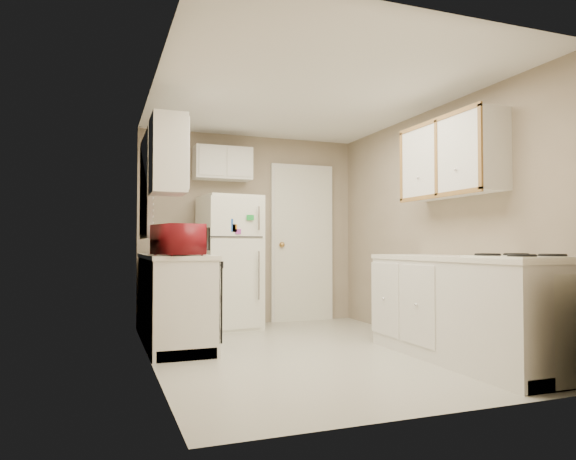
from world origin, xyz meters
name	(u,v)px	position (x,y,z in m)	size (l,w,h in m)	color
floor	(307,352)	(0.00, 0.00, 0.00)	(3.80, 3.80, 0.00)	beige
ceiling	(306,96)	(0.00, 0.00, 2.40)	(3.80, 3.80, 0.00)	white
wall_left	(153,221)	(-1.40, 0.00, 1.20)	(3.80, 3.80, 0.00)	gray
wall_right	(432,225)	(1.40, 0.00, 1.20)	(3.80, 3.80, 0.00)	gray
wall_back	(250,229)	(0.00, 1.90, 1.20)	(2.80, 2.80, 0.00)	gray
wall_front	(429,210)	(0.00, -1.90, 1.20)	(2.80, 2.80, 0.00)	gray
left_counter	(174,298)	(-1.10, 0.90, 0.45)	(0.60, 1.80, 0.90)	silver
dishwasher	(214,299)	(-0.81, 0.30, 0.49)	(0.03, 0.58, 0.72)	black
sink	(172,258)	(-1.10, 1.05, 0.86)	(0.54, 0.74, 0.16)	gray
microwave	(178,239)	(-1.15, 0.25, 1.05)	(0.28, 0.51, 0.34)	maroon
soap_bottle	(164,245)	(-1.15, 1.37, 1.00)	(0.09, 0.09, 0.19)	white
window_blinds	(147,187)	(-1.36, 1.05, 1.60)	(0.10, 0.98, 1.08)	silver
upper_cabinet_left	(168,155)	(-1.25, 0.22, 1.80)	(0.30, 0.45, 0.70)	silver
refrigerator	(229,262)	(-0.36, 1.55, 0.79)	(0.65, 0.63, 1.58)	silver
cabinet_over_fridge	(223,164)	(-0.40, 1.75, 2.00)	(0.70, 0.30, 0.40)	silver
interior_door	(302,243)	(0.70, 1.86, 1.02)	(0.86, 0.06, 2.08)	silver
right_counter	(460,308)	(1.10, -0.80, 0.45)	(0.60, 2.00, 0.90)	silver
stove	(520,325)	(1.11, -1.46, 0.40)	(0.54, 0.66, 0.81)	silver
upper_cabinet_right	(451,159)	(1.25, -0.50, 1.80)	(0.30, 1.20, 0.70)	silver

